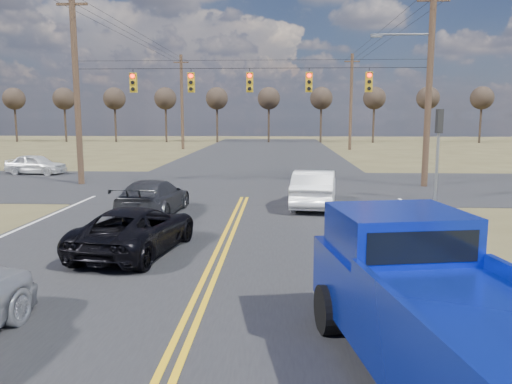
{
  "coord_description": "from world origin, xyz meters",
  "views": [
    {
      "loc": [
        1.57,
        -7.84,
        3.64
      ],
      "look_at": [
        0.9,
        6.03,
        1.5
      ],
      "focal_mm": 35.0,
      "sensor_mm": 36.0,
      "label": 1
    }
  ],
  "objects_px": {
    "black_suv": "(136,230)",
    "cross_car_west": "(36,164)",
    "white_car_queue": "(314,188)",
    "dgrey_car_queue": "(153,197)",
    "pickup_truck": "(435,309)"
  },
  "relations": [
    {
      "from": "black_suv",
      "to": "dgrey_car_queue",
      "type": "height_order",
      "value": "dgrey_car_queue"
    },
    {
      "from": "white_car_queue",
      "to": "dgrey_car_queue",
      "type": "relative_size",
      "value": 0.99
    },
    {
      "from": "black_suv",
      "to": "cross_car_west",
      "type": "bearing_deg",
      "value": -47.46
    },
    {
      "from": "black_suv",
      "to": "pickup_truck",
      "type": "bearing_deg",
      "value": 142.63
    },
    {
      "from": "pickup_truck",
      "to": "dgrey_car_queue",
      "type": "xyz_separation_m",
      "value": [
        -6.75,
        11.32,
        -0.39
      ]
    },
    {
      "from": "pickup_truck",
      "to": "dgrey_car_queue",
      "type": "relative_size",
      "value": 1.33
    },
    {
      "from": "white_car_queue",
      "to": "dgrey_car_queue",
      "type": "xyz_separation_m",
      "value": [
        -6.02,
        -2.0,
        -0.09
      ]
    },
    {
      "from": "white_car_queue",
      "to": "cross_car_west",
      "type": "height_order",
      "value": "white_car_queue"
    },
    {
      "from": "pickup_truck",
      "to": "white_car_queue",
      "type": "xyz_separation_m",
      "value": [
        -0.73,
        13.31,
        -0.31
      ]
    },
    {
      "from": "pickup_truck",
      "to": "cross_car_west",
      "type": "xyz_separation_m",
      "value": [
        -17.28,
        23.65,
        -0.42
      ]
    },
    {
      "from": "pickup_truck",
      "to": "dgrey_car_queue",
      "type": "distance_m",
      "value": 13.18
    },
    {
      "from": "black_suv",
      "to": "white_car_queue",
      "type": "relative_size",
      "value": 0.99
    },
    {
      "from": "dgrey_car_queue",
      "to": "white_car_queue",
      "type": "bearing_deg",
      "value": -158.26
    },
    {
      "from": "pickup_truck",
      "to": "black_suv",
      "type": "distance_m",
      "value": 8.66
    },
    {
      "from": "white_car_queue",
      "to": "dgrey_car_queue",
      "type": "height_order",
      "value": "white_car_queue"
    }
  ]
}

